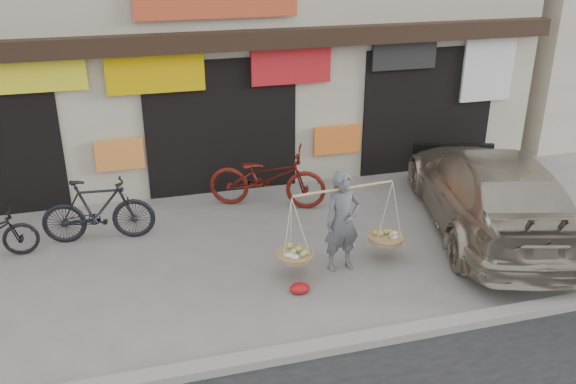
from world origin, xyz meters
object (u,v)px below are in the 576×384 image
object	(u,v)px
street_vendor	(342,225)
bike_2	(267,177)
suv	(489,190)
bike_1	(98,210)

from	to	relation	value
street_vendor	bike_2	distance (m)	2.67
bike_2	suv	bearing A→B (deg)	-96.54
street_vendor	bike_1	world-z (taller)	street_vendor
bike_1	street_vendor	bearing A→B (deg)	-113.23
street_vendor	bike_1	distance (m)	4.18
street_vendor	bike_2	bearing A→B (deg)	96.63
suv	street_vendor	bearing A→B (deg)	26.77
bike_1	suv	bearing A→B (deg)	-96.35
bike_1	suv	world-z (taller)	suv
bike_1	suv	size ratio (longest dim) A/B	0.34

